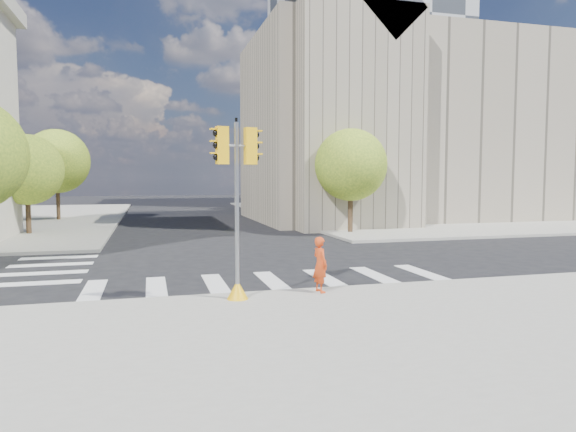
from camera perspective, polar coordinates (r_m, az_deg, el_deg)
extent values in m
plane|color=black|center=(18.61, -2.99, -5.99)|extent=(160.00, 160.00, 0.00)
cube|color=gray|center=(8.55, 13.64, -18.17)|extent=(30.00, 14.00, 0.15)
cube|color=gray|center=(50.07, 13.31, 0.46)|extent=(28.00, 40.00, 0.15)
cube|color=gray|center=(43.42, 13.77, 9.04)|extent=(26.00, 14.00, 14.00)
cube|color=gray|center=(35.51, 6.23, 10.22)|extent=(8.00, 8.00, 14.00)
cube|color=#9EA0A3|center=(66.28, 8.30, 14.40)|extent=(20.00, 18.00, 30.00)
cylinder|color=#382616|center=(32.66, -26.88, -0.10)|extent=(0.28, 0.28, 2.17)
sphere|color=#487120|center=(32.59, -27.04, 4.62)|extent=(4.00, 4.00, 4.00)
cylinder|color=#382616|center=(42.47, -24.17, 1.21)|extent=(0.28, 0.28, 2.62)
sphere|color=#487120|center=(42.44, -24.30, 5.57)|extent=(4.80, 4.80, 4.80)
cylinder|color=#382616|center=(30.20, 6.95, 0.22)|extent=(0.28, 0.28, 2.38)
sphere|color=#487120|center=(30.13, 7.00, 5.67)|extent=(4.20, 4.20, 4.20)
cylinder|color=#382616|center=(41.54, 0.70, 1.45)|extent=(0.28, 0.28, 2.52)
sphere|color=#487120|center=(41.50, 0.71, 5.73)|extent=(4.60, 4.60, 4.60)
cylinder|color=#382616|center=(53.17, -2.84, 1.94)|extent=(0.28, 0.28, 2.27)
sphere|color=#487120|center=(53.13, -2.85, 4.89)|extent=(4.00, 4.00, 4.00)
cylinder|color=black|center=(34.04, 5.23, 5.67)|extent=(0.12, 0.12, 8.00)
cube|color=black|center=(34.37, 5.28, 12.35)|extent=(0.35, 0.18, 0.22)
cylinder|color=black|center=(47.41, -0.70, 5.30)|extent=(0.12, 0.12, 8.00)
cube|color=black|center=(47.65, -0.71, 10.11)|extent=(0.35, 0.18, 0.22)
cone|color=#EBAA0C|center=(13.60, -5.63, -8.13)|extent=(0.56, 0.56, 0.50)
cylinder|color=gray|center=(13.31, -5.69, 0.48)|extent=(0.11, 0.11, 4.59)
cylinder|color=black|center=(13.37, -5.77, 10.56)|extent=(0.07, 0.07, 0.12)
cylinder|color=gray|center=(13.31, -5.75, 7.77)|extent=(0.90, 0.20, 0.06)
cube|color=#EBAA0C|center=(13.20, -7.33, 7.79)|extent=(0.33, 0.26, 0.95)
cube|color=#EBAA0C|center=(13.44, -4.20, 7.75)|extent=(0.33, 0.26, 0.95)
imported|color=red|center=(14.25, 3.59, -5.41)|extent=(0.48, 0.63, 1.55)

